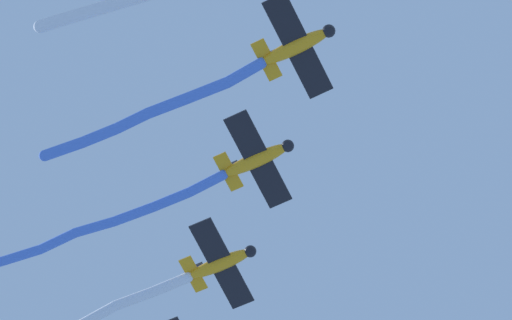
# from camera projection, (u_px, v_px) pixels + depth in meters

# --- Properties ---
(airplane_left_wing) EXTENTS (6.19, 7.68, 1.99)m
(airplane_left_wing) POSITION_uv_depth(u_px,v_px,m) (297.00, 46.00, 82.02)
(airplane_left_wing) COLOR orange
(smoke_trail_left_wing) EXTENTS (15.05, 10.49, 1.32)m
(smoke_trail_left_wing) POSITION_uv_depth(u_px,v_px,m) (152.00, 112.00, 83.65)
(smoke_trail_left_wing) COLOR #4C75DB
(airplane_right_wing) EXTENTS (6.21, 7.65, 1.99)m
(airplane_right_wing) POSITION_uv_depth(u_px,v_px,m) (258.00, 159.00, 85.73)
(airplane_right_wing) COLOR orange
(smoke_trail_right_wing) EXTENTS (21.91, 14.66, 3.13)m
(smoke_trail_right_wing) POSITION_uv_depth(u_px,v_px,m) (74.00, 234.00, 89.00)
(smoke_trail_right_wing) COLOR #4C75DB
(airplane_slot) EXTENTS (6.26, 7.61, 1.99)m
(airplane_slot) POSITION_uv_depth(u_px,v_px,m) (221.00, 263.00, 89.45)
(airplane_slot) COLOR orange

